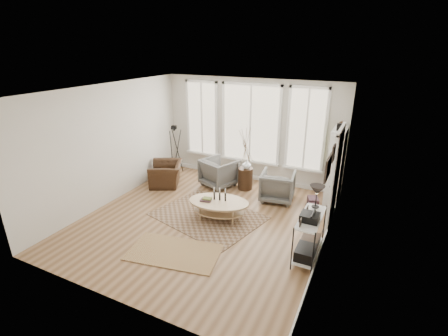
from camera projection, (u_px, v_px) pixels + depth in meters
The scene contains 17 objects.
room at pixel (205, 161), 6.85m from camera, with size 5.50×5.54×2.90m.
bay_window at pixel (250, 126), 9.05m from camera, with size 4.14×0.12×2.24m.
door at pixel (336, 176), 6.87m from camera, with size 0.09×1.06×2.22m.
bookcase at pixel (336, 166), 7.89m from camera, with size 0.31×0.85×2.06m.
low_shelf at pixel (310, 232), 5.95m from camera, with size 0.38×1.08×1.30m.
wall_art at pixel (330, 164), 5.40m from camera, with size 0.04×0.88×0.44m.
rug_main at pixel (208, 216), 7.53m from camera, with size 2.34×1.75×0.01m, color brown.
rug_runner at pixel (174, 252), 6.21m from camera, with size 1.73×0.96×0.01m, color brown.
coffee_table at pixel (218, 205), 7.33m from camera, with size 1.50×1.11×0.63m.
armchair_left at pixel (219, 172), 9.03m from camera, with size 0.84×0.86×0.78m, color #5E5E5A.
armchair_right at pixel (278, 186), 8.19m from camera, with size 0.81×0.83×0.76m, color #5E5E5A.
side_table at pixel (246, 161), 8.68m from camera, with size 0.40×0.40×1.68m.
vase at pixel (247, 164), 8.68m from camera, with size 0.24×0.24×0.25m, color silver.
accent_chair at pixel (166, 174), 9.14m from camera, with size 0.85×0.97×0.63m, color #342013.
tripod_camera at pixel (175, 151), 9.90m from camera, with size 0.52×0.52×1.47m.
book_stack_near at pixel (313, 201), 8.02m from camera, with size 0.24×0.31×0.20m, color brown.
book_stack_far at pixel (311, 206), 7.87m from camera, with size 0.18×0.22×0.14m, color brown.
Camera 1 is at (3.20, -5.60, 3.75)m, focal length 26.00 mm.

